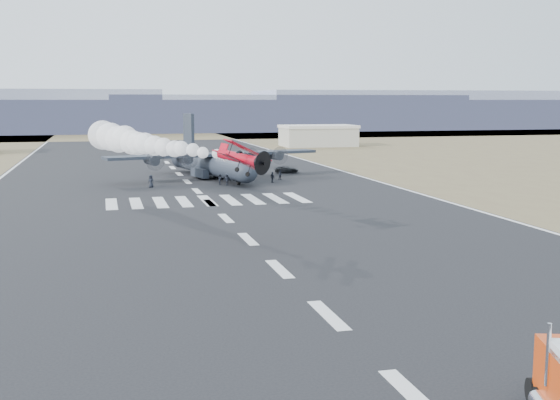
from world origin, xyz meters
name	(u,v)px	position (x,y,z in m)	size (l,w,h in m)	color
ground	(328,315)	(0.00, 0.00, 0.00)	(500.00, 500.00, 0.00)	black
scrub_far	(138,135)	(0.00, 230.00, 0.00)	(500.00, 80.00, 0.00)	brown
runway_markings	(197,191)	(0.00, 60.00, 0.01)	(60.00, 260.00, 0.01)	silver
ridge_seg_d	(134,116)	(0.00, 260.00, 6.50)	(150.00, 50.00, 13.00)	gray
ridge_seg_e	(285,113)	(65.00, 260.00, 7.50)	(150.00, 50.00, 15.00)	gray
ridge_seg_f	(422,110)	(130.00, 260.00, 8.50)	(150.00, 50.00, 17.00)	gray
ridge_seg_g	(545,113)	(195.00, 260.00, 6.50)	(150.00, 50.00, 13.00)	gray
hangar_right	(318,135)	(46.00, 150.00, 3.01)	(20.50, 12.50, 5.90)	#A6A394
aerobatic_biplane	(242,157)	(-0.66, 23.38, 7.68)	(5.79, 5.77, 3.51)	#B80C11
smoke_trail	(125,140)	(-10.14, 50.78, 7.94)	(13.21, 33.87, 3.88)	white
transport_aircraft	(211,162)	(4.45, 76.06, 2.70)	(35.96, 29.40, 10.47)	#1F282F
support_vehicle	(286,170)	(18.71, 81.24, 0.59)	(1.97, 4.26, 1.18)	black
crew_a	(234,176)	(7.45, 71.06, 0.80)	(0.59, 0.48, 1.61)	black
crew_b	(220,180)	(4.47, 66.73, 0.79)	(0.77, 0.47, 1.58)	black
crew_c	(227,179)	(5.34, 65.89, 0.89)	(1.15, 0.53, 1.78)	black
crew_d	(272,177)	(12.84, 67.43, 0.85)	(0.99, 0.51, 1.69)	black
crew_e	(151,181)	(-6.08, 65.50, 0.94)	(0.92, 0.57, 1.89)	black
crew_f	(244,176)	(8.82, 70.09, 0.87)	(1.61, 0.52, 1.73)	black
crew_g	(227,177)	(5.89, 69.22, 0.83)	(0.61, 0.50, 1.67)	black
crew_h	(281,174)	(15.10, 71.11, 0.85)	(0.82, 0.51, 1.69)	black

